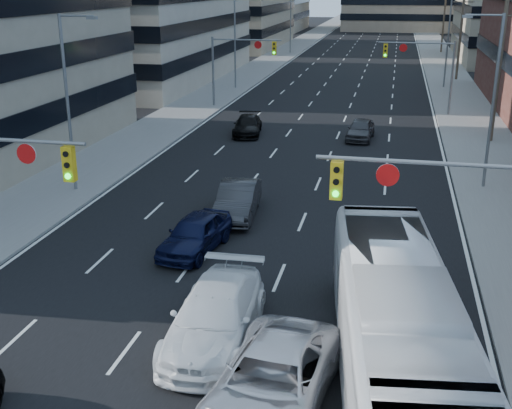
{
  "coord_description": "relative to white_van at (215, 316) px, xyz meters",
  "views": [
    {
      "loc": [
        5.51,
        -9.37,
        10.44
      ],
      "look_at": [
        0.53,
        13.78,
        2.2
      ],
      "focal_mm": 45.0,
      "sensor_mm": 36.0,
      "label": 1
    }
  ],
  "objects": [
    {
      "name": "streetlight_right_far",
      "position": [
        9.66,
        52.78,
        4.19
      ],
      "size": [
        2.03,
        0.22,
        9.0
      ],
      "color": "slate",
      "rests_on": "ground"
    },
    {
      "name": "road_surface",
      "position": [
        -0.67,
        122.78,
        -0.85
      ],
      "size": [
        18.0,
        300.0,
        0.02
      ],
      "primitive_type": "cube",
      "color": "black",
      "rests_on": "ground"
    },
    {
      "name": "sedan_blue",
      "position": [
        -2.67,
        6.56,
        -0.1
      ],
      "size": [
        2.4,
        4.68,
        1.52
      ],
      "primitive_type": "imported",
      "rotation": [
        0.0,
        0.0,
        -0.14
      ],
      "color": "black",
      "rests_on": "ground"
    },
    {
      "name": "streetlight_left_far",
      "position": [
        -11.01,
        82.78,
        4.19
      ],
      "size": [
        2.03,
        0.22,
        9.0
      ],
      "color": "slate",
      "rests_on": "ground"
    },
    {
      "name": "white_van",
      "position": [
        0.0,
        0.0,
        0.0
      ],
      "size": [
        2.55,
        5.98,
        1.72
      ],
      "primitive_type": "imported",
      "rotation": [
        0.0,
        0.0,
        0.02
      ],
      "color": "silver",
      "rests_on": "ground"
    },
    {
      "name": "sedan_grey_center",
      "position": [
        -1.97,
        10.95,
        -0.06
      ],
      "size": [
        2.09,
        4.96,
        1.59
      ],
      "primitive_type": "imported",
      "rotation": [
        0.0,
        0.0,
        0.08
      ],
      "color": "#2B2B2D",
      "rests_on": "ground"
    },
    {
      "name": "utility_pole_block",
      "position": [
        11.53,
        28.78,
        4.92
      ],
      "size": [
        2.2,
        0.28,
        11.0
      ],
      "color": "#4C3D2D",
      "rests_on": "ground"
    },
    {
      "name": "streetlight_left_mid",
      "position": [
        -11.01,
        47.78,
        4.19
      ],
      "size": [
        2.03,
        0.22,
        9.0
      ],
      "color": "slate",
      "rests_on": "ground"
    },
    {
      "name": "utility_pole_distant",
      "position": [
        11.53,
        88.78,
        4.92
      ],
      "size": [
        2.2,
        0.28,
        11.0
      ],
      "color": "#4C3D2D",
      "rests_on": "ground"
    },
    {
      "name": "silver_suv",
      "position": [
        2.32,
        -2.86,
        -0.04
      ],
      "size": [
        3.32,
        6.13,
        1.63
      ],
      "primitive_type": "imported",
      "rotation": [
        0.0,
        0.0,
        -0.11
      ],
      "color": "silver",
      "rests_on": "ground"
    },
    {
      "name": "sidewalk_left",
      "position": [
        -12.17,
        122.78,
        -0.78
      ],
      "size": [
        5.0,
        300.0,
        0.15
      ],
      "primitive_type": "cube",
      "color": "slate",
      "rests_on": "ground"
    },
    {
      "name": "signal_far_right",
      "position": [
        7.01,
        37.78,
        3.44
      ],
      "size": [
        6.09,
        0.33,
        6.0
      ],
      "color": "slate",
      "rests_on": "ground"
    },
    {
      "name": "signal_near_right",
      "position": [
        6.78,
        0.78,
        3.47
      ],
      "size": [
        6.59,
        0.33,
        6.0
      ],
      "color": "slate",
      "rests_on": "ground"
    },
    {
      "name": "streetlight_left_near",
      "position": [
        -11.01,
        12.78,
        4.19
      ],
      "size": [
        2.03,
        0.22,
        9.0
      ],
      "color": "slate",
      "rests_on": "ground"
    },
    {
      "name": "transit_bus",
      "position": [
        5.33,
        -1.04,
        0.84
      ],
      "size": [
        4.41,
        12.49,
        3.4
      ],
      "primitive_type": "imported",
      "rotation": [
        0.0,
        0.0,
        0.13
      ],
      "color": "silver",
      "rests_on": "ground"
    },
    {
      "name": "sedan_black_far",
      "position": [
        -5.3,
        27.65,
        -0.18
      ],
      "size": [
        2.5,
        4.86,
        1.35
      ],
      "primitive_type": "imported",
      "rotation": [
        0.0,
        0.0,
        0.14
      ],
      "color": "black",
      "rests_on": "ground"
    },
    {
      "name": "signal_far_left",
      "position": [
        -8.36,
        37.78,
        3.44
      ],
      "size": [
        6.09,
        0.33,
        6.0
      ],
      "color": "slate",
      "rests_on": "ground"
    },
    {
      "name": "streetlight_right_near",
      "position": [
        9.66,
        17.78,
        4.19
      ],
      "size": [
        2.03,
        0.22,
        9.0
      ],
      "color": "slate",
      "rests_on": "ground"
    },
    {
      "name": "utility_pole_midblock",
      "position": [
        11.53,
        58.78,
        4.92
      ],
      "size": [
        2.2,
        0.28,
        11.0
      ],
      "color": "#4C3D2D",
      "rests_on": "ground"
    },
    {
      "name": "sidewalk_right",
      "position": [
        10.83,
        122.78,
        -0.78
      ],
      "size": [
        5.0,
        300.0,
        0.15
      ],
      "primitive_type": "cube",
      "color": "slate",
      "rests_on": "ground"
    },
    {
      "name": "sedan_grey_right",
      "position": [
        2.74,
        27.87,
        -0.14
      ],
      "size": [
        1.97,
        4.31,
        1.43
      ],
      "primitive_type": "imported",
      "rotation": [
        0.0,
        0.0,
        -0.07
      ],
      "color": "#38383B",
      "rests_on": "ground"
    }
  ]
}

